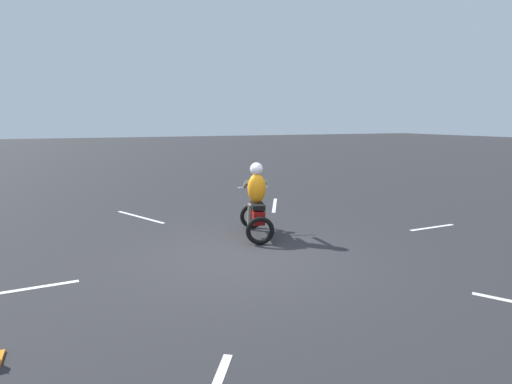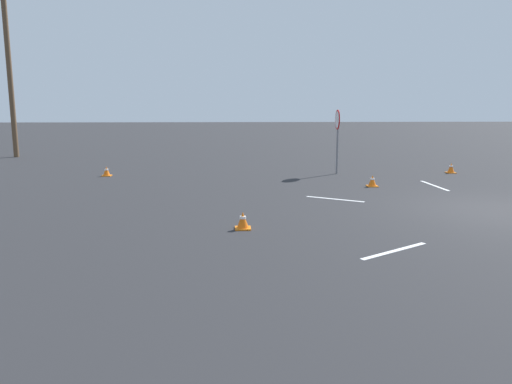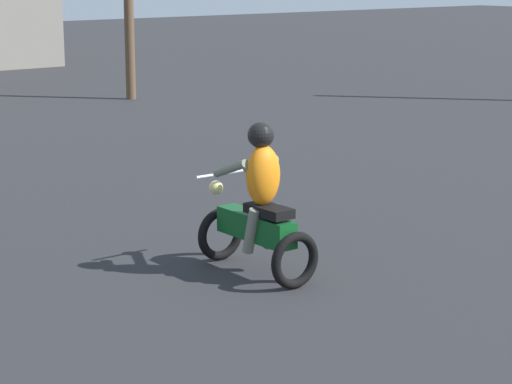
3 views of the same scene
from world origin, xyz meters
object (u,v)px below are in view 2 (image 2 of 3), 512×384
Objects in this scene: stop_sign at (337,129)px; traffic_cone_mid_center at (107,171)px; traffic_cone_near_left at (372,181)px; utility_pole_near at (10,76)px; traffic_cone_mid_left at (243,221)px; traffic_cone_near_right at (451,168)px.

stop_sign reaches higher than traffic_cone_mid_center.
stop_sign is 6.59× the size of traffic_cone_near_left.
traffic_cone_mid_center is 9.65m from utility_pole_near.
traffic_cone_near_left is 0.99× the size of traffic_cone_mid_left.
traffic_cone_near_right reaches higher than traffic_cone_near_left.
utility_pole_near is (9.42, 14.62, 3.60)m from traffic_cone_near_left.
traffic_cone_mid_left is at bearing -144.03° from utility_pole_near.
traffic_cone_mid_left is 0.05× the size of utility_pole_near.
utility_pole_near is (6.55, 18.36, 3.59)m from traffic_cone_near_right.
traffic_cone_near_left is 0.94× the size of traffic_cone_near_right.
stop_sign is 4.50m from traffic_cone_near_right.
stop_sign is 3.26m from traffic_cone_near_left.
traffic_cone_mid_center is at bearing 30.70° from traffic_cone_mid_left.
traffic_cone_near_left is at bearing -169.71° from stop_sign.
stop_sign reaches higher than traffic_cone_mid_left.
stop_sign is at bearing -88.82° from traffic_cone_mid_center.
traffic_cone_near_left is 0.05× the size of utility_pole_near.
traffic_cone_near_left is at bearing 127.60° from traffic_cone_near_right.
utility_pole_near reaches higher than traffic_cone_near_left.
stop_sign is 6.83× the size of traffic_cone_mid_center.
traffic_cone_mid_center is (-0.17, 8.19, -1.47)m from stop_sign.
traffic_cone_mid_left is at bearing -149.30° from traffic_cone_mid_center.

